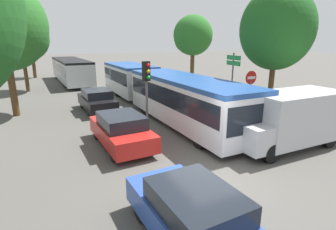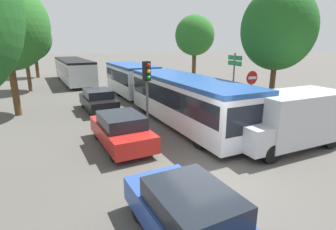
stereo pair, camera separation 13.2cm
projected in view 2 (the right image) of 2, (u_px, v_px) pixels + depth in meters
name	position (u px, v px, depth m)	size (l,w,h in m)	color
ground_plane	(210.00, 181.00, 8.34)	(200.00, 200.00, 0.00)	#4F4C47
articulated_bus	(158.00, 87.00, 16.76)	(3.08, 17.00, 2.51)	silver
city_bus_rear	(73.00, 69.00, 28.20)	(3.26, 11.64, 2.47)	silver
queued_car_blue	(190.00, 217.00, 5.54)	(1.87, 3.97, 1.35)	#284799
queued_car_red	(121.00, 130.00, 10.94)	(1.95, 4.14, 1.41)	#B21E19
queued_car_black	(98.00, 100.00, 16.64)	(1.90, 4.04, 1.37)	black
white_van	(291.00, 118.00, 10.71)	(5.03, 2.06, 2.31)	#B7BABF
traffic_light	(147.00, 81.00, 12.25)	(0.38, 0.40, 3.40)	#56595E
no_entry_sign	(251.00, 89.00, 13.68)	(0.70, 0.08, 2.82)	#56595E
direction_sign_post	(234.00, 70.00, 16.59)	(0.14, 1.40, 3.60)	#56595E
tree_left_mid	(5.00, 26.00, 14.43)	(4.70, 4.70, 7.61)	#51381E
tree_left_far	(23.00, 39.00, 22.26)	(4.54, 4.54, 6.64)	#51381E
tree_left_distant	(34.00, 44.00, 31.26)	(3.31, 3.31, 5.85)	#51381E
tree_right_near	(278.00, 29.00, 13.26)	(3.70, 3.70, 6.97)	#51381E
tree_right_mid	(194.00, 37.00, 22.04)	(3.29, 3.29, 6.45)	#51381E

